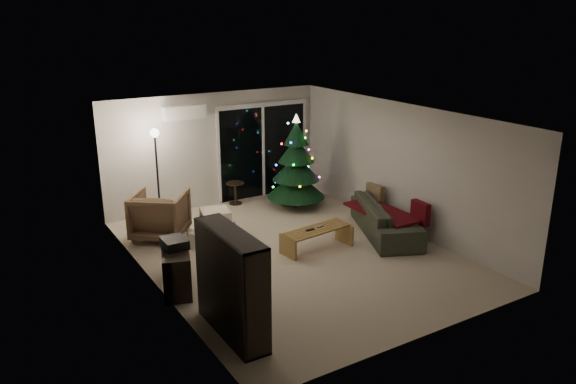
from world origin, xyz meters
The scene contains 18 objects.
room centered at (0.46, 1.49, 1.02)m, with size 6.50×7.51×2.60m.
bookshelf centered at (-2.25, -1.84, 0.73)m, with size 0.37×1.46×1.46m, color black, non-canonical shape.
media_cabinet centered at (-2.25, -0.21, 0.34)m, with size 0.41×1.10×0.69m, color black.
stereo centered at (-2.25, -0.21, 0.76)m, with size 0.35×0.41×0.15m, color black.
armchair centered at (-1.76, 1.94, 0.45)m, with size 0.96×0.99×0.90m, color brown.
ottoman centered at (-0.78, 1.56, 0.24)m, with size 0.54×0.54×0.48m, color beige.
cardboard_box_a centered at (-1.25, 1.06, 0.16)m, with size 0.43×0.33×0.31m, color silver.
cardboard_box_b centered at (-0.78, 1.29, 0.16)m, with size 0.44×0.33×0.31m, color silver.
side_table centered at (0.35, 3.00, 0.25)m, with size 0.40×0.40×0.50m, color black.
floor_lamp centered at (-1.51, 2.69, 0.96)m, with size 0.31×0.31×1.92m, color black.
sofa centered at (2.05, -0.16, 0.32)m, with size 2.21×0.86×0.64m, color #495041.
sofa_throw centered at (1.95, -0.16, 0.47)m, with size 0.69×1.59×0.05m, color #4F0608.
cushion_a centered at (2.30, 0.49, 0.58)m, with size 0.13×0.42×0.42m, color tan.
cushion_b centered at (2.30, -0.81, 0.58)m, with size 0.13×0.42×0.42m, color #4F0608.
coffee_table centered at (0.46, -0.12, 0.21)m, with size 1.30×0.45×0.41m, color olive, non-canonical shape.
remote_a centered at (0.31, -0.12, 0.42)m, with size 0.16×0.05×0.02m, color black.
remote_b centered at (0.56, -0.07, 0.42)m, with size 0.15×0.04×0.02m, color slate.
christmas_tree centered at (1.41, 2.12, 1.04)m, with size 1.29×1.29×2.08m, color #0E341B.
Camera 1 is at (-4.89, -7.90, 4.10)m, focal length 35.00 mm.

